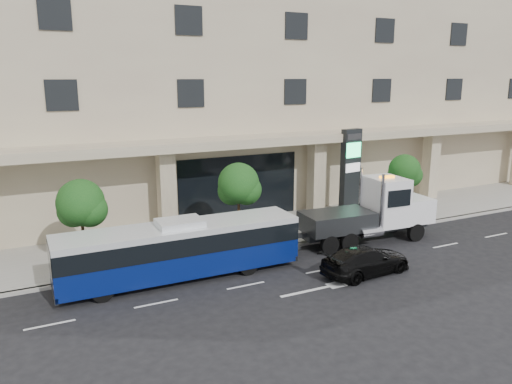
% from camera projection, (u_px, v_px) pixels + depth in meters
% --- Properties ---
extents(ground, '(120.00, 120.00, 0.00)m').
position_uv_depth(ground, '(305.00, 260.00, 24.89)').
color(ground, black).
rests_on(ground, ground).
extents(sidewalk, '(120.00, 6.00, 0.15)m').
position_uv_depth(sidewalk, '(260.00, 232.00, 29.24)').
color(sidewalk, gray).
rests_on(sidewalk, ground).
extents(curb, '(120.00, 0.30, 0.15)m').
position_uv_depth(curb, '(286.00, 247.00, 26.62)').
color(curb, gray).
rests_on(curb, ground).
extents(convention_center, '(60.00, 17.60, 20.00)m').
position_uv_depth(convention_center, '(195.00, 62.00, 36.10)').
color(convention_center, tan).
rests_on(convention_center, ground).
extents(tree_left, '(2.27, 2.20, 4.22)m').
position_uv_depth(tree_left, '(81.00, 206.00, 23.00)').
color(tree_left, '#422B19').
rests_on(tree_left, sidewalk).
extents(tree_mid, '(2.28, 2.20, 4.38)m').
position_uv_depth(tree_mid, '(239.00, 186.00, 26.43)').
color(tree_mid, '#422B19').
rests_on(tree_mid, sidewalk).
extents(tree_right, '(2.10, 2.00, 4.04)m').
position_uv_depth(tree_right, '(405.00, 172.00, 31.47)').
color(tree_right, '#422B19').
rests_on(tree_right, sidewalk).
extents(city_bus, '(10.93, 2.39, 2.76)m').
position_uv_depth(city_bus, '(181.00, 249.00, 22.36)').
color(city_bus, black).
rests_on(city_bus, ground).
extents(tow_truck, '(8.78, 2.64, 3.98)m').
position_uv_depth(tow_truck, '(373.00, 212.00, 27.47)').
color(tow_truck, '#2D3033').
rests_on(tow_truck, ground).
extents(black_sedan, '(4.67, 2.21, 1.32)m').
position_uv_depth(black_sedan, '(366.00, 260.00, 23.03)').
color(black_sedan, black).
rests_on(black_sedan, ground).
extents(signage_pylon, '(1.45, 0.72, 5.59)m').
position_uv_depth(signage_pylon, '(350.00, 172.00, 31.86)').
color(signage_pylon, black).
rests_on(signage_pylon, sidewalk).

